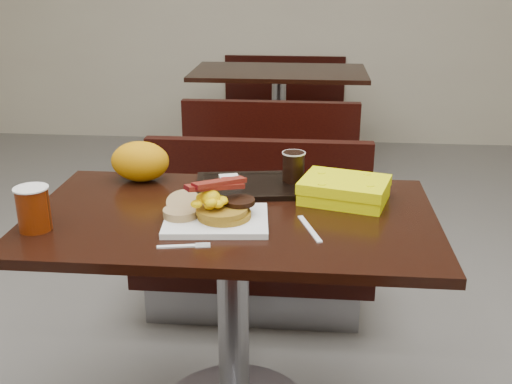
# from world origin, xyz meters

# --- Properties ---
(table_near) EXTENTS (1.20, 0.70, 0.75)m
(table_near) POSITION_xyz_m (0.00, 0.00, 0.38)
(table_near) COLOR black
(table_near) RESTS_ON floor
(bench_near_n) EXTENTS (1.00, 0.46, 0.72)m
(bench_near_n) POSITION_xyz_m (0.00, 0.70, 0.36)
(bench_near_n) COLOR black
(bench_near_n) RESTS_ON floor
(table_far) EXTENTS (1.20, 0.70, 0.75)m
(table_far) POSITION_xyz_m (0.00, 2.60, 0.38)
(table_far) COLOR black
(table_far) RESTS_ON floor
(bench_far_s) EXTENTS (1.00, 0.46, 0.72)m
(bench_far_s) POSITION_xyz_m (0.00, 1.90, 0.36)
(bench_far_s) COLOR black
(bench_far_s) RESTS_ON floor
(bench_far_n) EXTENTS (1.00, 0.46, 0.72)m
(bench_far_n) POSITION_xyz_m (0.00, 3.30, 0.36)
(bench_far_n) COLOR black
(bench_far_n) RESTS_ON floor
(platter) EXTENTS (0.31, 0.25, 0.02)m
(platter) POSITION_xyz_m (-0.04, -0.07, 0.76)
(platter) COLOR white
(platter) RESTS_ON table_near
(pancake_stack) EXTENTS (0.16, 0.16, 0.03)m
(pancake_stack) POSITION_xyz_m (-0.01, -0.07, 0.78)
(pancake_stack) COLOR #A0721A
(pancake_stack) RESTS_ON platter
(sausage_patty) EXTENTS (0.10, 0.10, 0.01)m
(sausage_patty) POSITION_xyz_m (0.03, -0.04, 0.81)
(sausage_patty) COLOR black
(sausage_patty) RESTS_ON pancake_stack
(scrambled_eggs) EXTENTS (0.11, 0.10, 0.05)m
(scrambled_eggs) POSITION_xyz_m (-0.05, -0.08, 0.82)
(scrambled_eggs) COLOR #F2DE04
(scrambled_eggs) RESTS_ON pancake_stack
(bacon_strips) EXTENTS (0.19, 0.17, 0.01)m
(bacon_strips) POSITION_xyz_m (-0.04, -0.06, 0.86)
(bacon_strips) COLOR #47050A
(bacon_strips) RESTS_ON scrambled_eggs
(muffin_bottom) EXTENTS (0.12, 0.12, 0.02)m
(muffin_bottom) POSITION_xyz_m (-0.14, -0.07, 0.78)
(muffin_bottom) COLOR tan
(muffin_bottom) RESTS_ON platter
(muffin_top) EXTENTS (0.10, 0.10, 0.06)m
(muffin_top) POSITION_xyz_m (-0.14, -0.03, 0.79)
(muffin_top) COLOR tan
(muffin_top) RESTS_ON platter
(coffee_cup_near) EXTENTS (0.11, 0.11, 0.12)m
(coffee_cup_near) POSITION_xyz_m (-0.53, -0.16, 0.81)
(coffee_cup_near) COLOR #982805
(coffee_cup_near) RESTS_ON table_near
(fork) EXTENTS (0.14, 0.05, 0.00)m
(fork) POSITION_xyz_m (-0.12, -0.24, 0.75)
(fork) COLOR white
(fork) RESTS_ON table_near
(knife) EXTENTS (0.07, 0.18, 0.00)m
(knife) POSITION_xyz_m (0.23, -0.09, 0.75)
(knife) COLOR white
(knife) RESTS_ON table_near
(condiment_syrup) EXTENTS (0.05, 0.05, 0.01)m
(condiment_syrup) POSITION_xyz_m (-0.07, -0.05, 0.75)
(condiment_syrup) COLOR #A13506
(condiment_syrup) RESTS_ON table_near
(condiment_ketchup) EXTENTS (0.05, 0.04, 0.01)m
(condiment_ketchup) POSITION_xyz_m (-0.10, -0.02, 0.76)
(condiment_ketchup) COLOR #8C0504
(condiment_ketchup) RESTS_ON table_near
(tray) EXTENTS (0.39, 0.30, 0.02)m
(tray) POSITION_xyz_m (0.03, 0.22, 0.76)
(tray) COLOR black
(tray) RESTS_ON table_near
(hashbrown_sleeve_left) EXTENTS (0.08, 0.10, 0.02)m
(hashbrown_sleeve_left) POSITION_xyz_m (-0.03, 0.21, 0.78)
(hashbrown_sleeve_left) COLOR silver
(hashbrown_sleeve_left) RESTS_ON tray
(coffee_cup_far) EXTENTS (0.07, 0.07, 0.10)m
(coffee_cup_far) POSITION_xyz_m (0.17, 0.26, 0.82)
(coffee_cup_far) COLOR black
(coffee_cup_far) RESTS_ON tray
(clamshell) EXTENTS (0.30, 0.26, 0.07)m
(clamshell) POSITION_xyz_m (0.33, 0.14, 0.79)
(clamshell) COLOR #F0F304
(clamshell) RESTS_ON table_near
(paper_bag) EXTENTS (0.21, 0.16, 0.14)m
(paper_bag) POSITION_xyz_m (-0.34, 0.27, 0.82)
(paper_bag) COLOR orange
(paper_bag) RESTS_ON table_near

